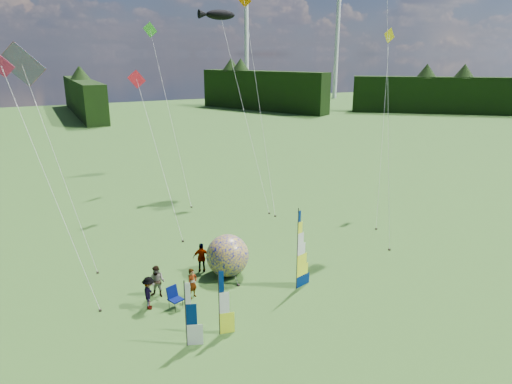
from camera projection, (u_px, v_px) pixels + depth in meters
name	position (u px, v px, depth m)	size (l,w,h in m)	color
ground	(311.00, 319.00, 22.04)	(220.00, 220.00, 0.00)	#497729
treeline_ring	(314.00, 243.00, 20.88)	(210.00, 210.00, 8.00)	black
turbine_left	(337.00, 44.00, 128.95)	(8.00, 1.20, 30.00)	silver
turbine_right	(246.00, 44.00, 124.26)	(8.00, 1.20, 30.00)	silver
feather_banner_main	(297.00, 251.00, 24.28)	(1.22, 0.10, 4.49)	#011B5B
side_banner_left	(219.00, 304.00, 20.41)	(0.90, 0.10, 3.18)	#F5FF26
side_banner_far	(186.00, 315.00, 19.63)	(0.91, 0.10, 3.06)	white
bol_inflatable	(228.00, 256.00, 26.14)	(2.45, 2.45, 2.45)	#000582
spectator_a	(192.00, 283.00, 23.83)	(0.59, 0.39, 1.63)	#66594C
spectator_b	(157.00, 281.00, 23.91)	(0.84, 0.41, 1.73)	#66594C
spectator_c	(149.00, 293.00, 22.78)	(1.11, 0.41, 1.71)	#66594C
spectator_d	(202.00, 258.00, 26.65)	(1.04, 0.43, 1.78)	#66594C
camp_chair	(176.00, 298.00, 22.84)	(0.67, 0.67, 1.15)	#010A3F
kite_whale	(243.00, 98.00, 39.09)	(3.98, 14.52, 17.38)	black
kite_rainbow_delta	(57.00, 148.00, 26.84)	(6.94, 10.85, 13.96)	red
kite_parafoil	(389.00, 89.00, 29.92)	(6.42, 9.20, 20.14)	#AA1B26
small_kite_red	(158.00, 147.00, 33.22)	(2.86, 11.43, 11.65)	red
small_kite_orange	(259.00, 96.00, 37.80)	(3.92, 11.47, 17.92)	orange
small_kite_yellow	(384.00, 121.00, 34.94)	(7.33, 8.14, 14.77)	yellow
small_kite_pink	(49.00, 177.00, 22.68)	(5.03, 7.78, 12.86)	#DE2557
small_kite_green	(169.00, 107.00, 40.39)	(2.50, 12.91, 15.69)	green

